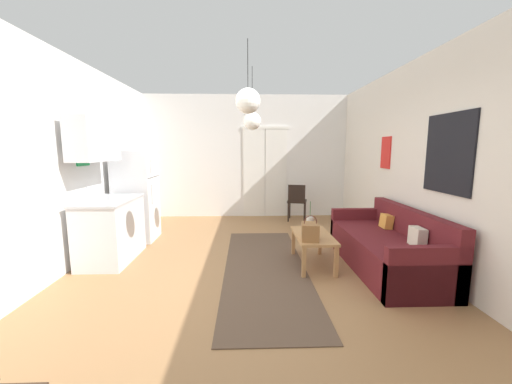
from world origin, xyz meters
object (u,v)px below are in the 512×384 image
(couch, at_px, (389,249))
(pendant_lamp_near, at_px, (248,101))
(accent_chair, at_px, (297,200))
(coffee_table, at_px, (313,239))
(refrigerator, at_px, (136,196))
(pendant_lamp_far, at_px, (252,121))
(handbag, at_px, (310,231))
(bamboo_vase, at_px, (310,225))

(couch, bearing_deg, pendant_lamp_near, -173.17)
(couch, xyz_separation_m, accent_chair, (-0.81, 2.76, 0.21))
(coffee_table, relative_size, accent_chair, 1.10)
(refrigerator, height_order, pendant_lamp_far, pendant_lamp_far)
(couch, bearing_deg, accent_chair, 106.44)
(pendant_lamp_near, bearing_deg, coffee_table, 22.69)
(accent_chair, xyz_separation_m, pendant_lamp_far, (-1.05, -1.83, 1.59))
(refrigerator, bearing_deg, couch, -20.43)
(handbag, relative_size, accent_chair, 0.39)
(coffee_table, height_order, pendant_lamp_near, pendant_lamp_near)
(refrigerator, distance_m, pendant_lamp_near, 2.97)
(pendant_lamp_far, bearing_deg, couch, -26.35)
(accent_chair, height_order, pendant_lamp_far, pendant_lamp_far)
(coffee_table, height_order, bamboo_vase, bamboo_vase)
(pendant_lamp_far, bearing_deg, accent_chair, 60.21)
(bamboo_vase, distance_m, handbag, 0.34)
(handbag, distance_m, accent_chair, 2.87)
(couch, height_order, bamboo_vase, bamboo_vase)
(coffee_table, height_order, handbag, handbag)
(couch, bearing_deg, handbag, -174.98)
(coffee_table, bearing_deg, refrigerator, 155.68)
(pendant_lamp_near, bearing_deg, accent_chair, 69.37)
(couch, xyz_separation_m, handbag, (-1.12, -0.10, 0.28))
(coffee_table, height_order, refrigerator, refrigerator)
(refrigerator, xyz_separation_m, accent_chair, (3.12, 1.29, -0.32))
(pendant_lamp_far, bearing_deg, coffee_table, -42.67)
(pendant_lamp_far, bearing_deg, handbag, -54.09)
(handbag, bearing_deg, coffee_table, 68.33)
(couch, xyz_separation_m, pendant_lamp_near, (-1.94, -0.23, 1.92))
(accent_chair, relative_size, pendant_lamp_far, 0.87)
(bamboo_vase, xyz_separation_m, pendant_lamp_far, (-0.81, 0.69, 1.51))
(couch, height_order, refrigerator, refrigerator)
(bamboo_vase, distance_m, refrigerator, 3.14)
(handbag, bearing_deg, pendant_lamp_near, -170.71)
(handbag, distance_m, refrigerator, 3.23)
(couch, relative_size, pendant_lamp_far, 2.14)
(coffee_table, bearing_deg, bamboo_vase, 110.81)
(coffee_table, xyz_separation_m, handbag, (-0.10, -0.25, 0.18))
(coffee_table, distance_m, bamboo_vase, 0.20)
(accent_chair, bearing_deg, refrigerator, 36.45)
(couch, height_order, pendant_lamp_far, pendant_lamp_far)
(refrigerator, relative_size, pendant_lamp_near, 1.90)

